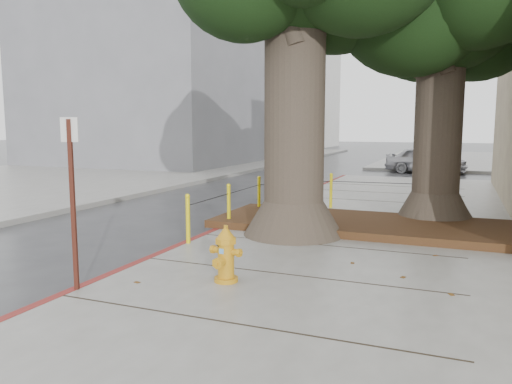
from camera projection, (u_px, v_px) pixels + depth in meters
ground at (258, 280)px, 7.64m from camera, size 140.00×140.00×0.00m
sidewalk_far at (512, 161)px, 32.93m from camera, size 16.00×20.00×0.15m
sidewalk_opposite at (49, 178)px, 22.06m from camera, size 14.00×60.00×0.15m
curb_red at (215, 233)px, 10.68m from camera, size 0.14×26.00×0.16m
planter_bed at (363, 224)px, 10.86m from camera, size 6.40×2.60×0.16m
building_far_grey at (171, 70)px, 32.67m from camera, size 12.00×16.00×12.00m
building_far_white at (268, 79)px, 54.33m from camera, size 12.00×18.00×15.00m
tree_far at (461, 3)px, 10.89m from camera, size 4.50×3.80×7.17m
bollard_ring at (293, 197)px, 11.90m from camera, size 3.79×5.39×0.95m
fire_hydrant at (226, 254)px, 7.05m from camera, size 0.43×0.40×0.82m
signpost at (72, 194)px, 6.60m from camera, size 0.22×0.10×2.31m
car_silver at (426, 160)px, 24.95m from camera, size 4.04×1.97×1.33m
car_dark at (177, 156)px, 28.00m from camera, size 2.27×4.79×1.35m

